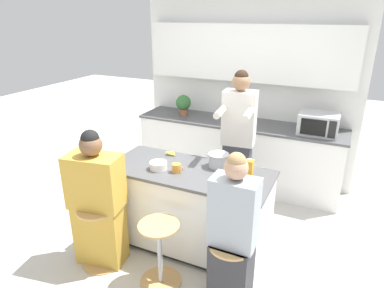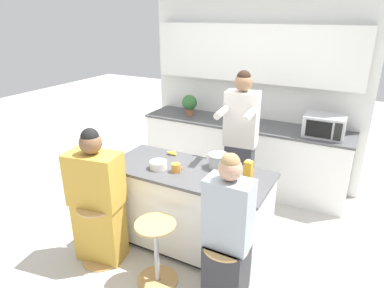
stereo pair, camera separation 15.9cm
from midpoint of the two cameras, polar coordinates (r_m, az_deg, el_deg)
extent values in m
plane|color=beige|center=(3.85, -1.71, -16.29)|extent=(16.00, 16.00, 0.00)
cube|color=silver|center=(4.96, 8.31, 9.42)|extent=(3.07, 0.06, 2.70)
cube|color=white|center=(4.78, 8.21, 14.76)|extent=(2.82, 0.16, 0.75)
cube|color=white|center=(4.91, 6.57, -1.67)|extent=(2.82, 0.60, 0.89)
cube|color=#4C4C4F|center=(4.75, 6.80, 3.45)|extent=(2.85, 0.63, 0.03)
cube|color=black|center=(3.83, -1.71, -15.94)|extent=(1.52, 0.60, 0.06)
cube|color=white|center=(3.59, -1.78, -10.51)|extent=(1.60, 0.68, 0.79)
cube|color=#4C4C4F|center=(3.39, -1.86, -4.59)|extent=(1.64, 0.72, 0.03)
cylinder|color=tan|center=(3.74, -15.92, -18.39)|extent=(0.38, 0.38, 0.01)
cylinder|color=#B7BABC|center=(3.56, -16.42, -14.63)|extent=(0.04, 0.04, 0.59)
cylinder|color=tan|center=(3.40, -16.95, -10.44)|extent=(0.37, 0.37, 0.02)
cylinder|color=tan|center=(3.44, -6.62, -21.73)|extent=(0.38, 0.38, 0.01)
cylinder|color=#B7BABC|center=(3.24, -6.85, -17.81)|extent=(0.04, 0.04, 0.59)
cylinder|color=tan|center=(3.06, -7.10, -13.38)|extent=(0.37, 0.37, 0.02)
cylinder|color=#B7BABC|center=(3.03, 4.73, -21.05)|extent=(0.04, 0.04, 0.59)
cylinder|color=tan|center=(2.83, 4.92, -16.49)|extent=(0.37, 0.37, 0.02)
cube|color=#383842|center=(4.03, 6.20, -6.39)|extent=(0.32, 0.25, 0.97)
cube|color=silver|center=(3.74, 6.67, 4.31)|extent=(0.37, 0.25, 0.59)
cylinder|color=silver|center=(3.48, 3.48, 5.38)|extent=(0.10, 0.33, 0.07)
cylinder|color=silver|center=(3.41, 8.05, 4.91)|extent=(0.10, 0.33, 0.07)
sphere|color=#936B4C|center=(3.64, 6.94, 10.22)|extent=(0.21, 0.21, 0.19)
sphere|color=black|center=(3.63, 6.97, 11.03)|extent=(0.16, 0.16, 0.15)
cube|color=gold|center=(3.60, -16.23, -14.08)|extent=(0.50, 0.34, 0.62)
cube|color=gold|center=(3.32, -17.23, -5.98)|extent=(0.54, 0.37, 0.52)
sphere|color=brown|center=(3.17, -17.92, -0.15)|extent=(0.24, 0.24, 0.21)
sphere|color=black|center=(3.16, -18.04, 0.82)|extent=(0.19, 0.19, 0.17)
cube|color=#333338|center=(3.04, 4.88, -20.87)|extent=(0.33, 0.27, 0.62)
cube|color=#9EA8B2|center=(2.67, 5.29, -11.32)|extent=(0.36, 0.22, 0.57)
sphere|color=tan|center=(2.49, 5.57, -4.02)|extent=(0.18, 0.18, 0.18)
sphere|color=#A37F51|center=(2.47, 5.61, -2.99)|extent=(0.15, 0.15, 0.14)
cylinder|color=#B7BABC|center=(3.43, 3.14, -2.80)|extent=(0.20, 0.20, 0.13)
cylinder|color=#B7BABC|center=(3.40, 3.16, -1.71)|extent=(0.21, 0.21, 0.01)
cylinder|color=#B7BABC|center=(3.46, 1.26, -1.81)|extent=(0.05, 0.01, 0.01)
cylinder|color=#B7BABC|center=(3.37, 5.09, -2.49)|extent=(0.05, 0.01, 0.01)
cylinder|color=white|center=(3.42, -6.96, -3.59)|extent=(0.17, 0.17, 0.08)
cylinder|color=orange|center=(3.34, -4.00, -4.02)|extent=(0.09, 0.09, 0.08)
torus|color=orange|center=(3.31, -3.16, -4.13)|extent=(0.04, 0.01, 0.04)
ellipsoid|color=yellow|center=(3.72, -4.92, -1.67)|extent=(0.10, 0.04, 0.04)
ellipsoid|color=yellow|center=(3.76, -5.04, -1.45)|extent=(0.08, 0.10, 0.04)
ellipsoid|color=yellow|center=(3.73, -4.36, -1.58)|extent=(0.09, 0.09, 0.04)
cube|color=gold|center=(3.23, 8.11, -4.18)|extent=(0.07, 0.07, 0.18)
cylinder|color=white|center=(3.19, 8.20, -2.60)|extent=(0.03, 0.03, 0.02)
cube|color=#B2B5B7|center=(4.48, 19.40, 3.23)|extent=(0.47, 0.36, 0.26)
cube|color=black|center=(4.31, 18.56, 2.64)|extent=(0.29, 0.01, 0.20)
cube|color=black|center=(4.30, 21.35, 2.22)|extent=(0.08, 0.01, 0.21)
cylinder|color=#93563D|center=(5.05, -2.34, 5.36)|extent=(0.13, 0.13, 0.09)
sphere|color=#336633|center=(5.01, -2.37, 6.90)|extent=(0.22, 0.22, 0.22)
camera|label=1|loc=(0.08, -91.36, -0.53)|focal=32.00mm
camera|label=2|loc=(0.08, 88.64, 0.53)|focal=32.00mm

